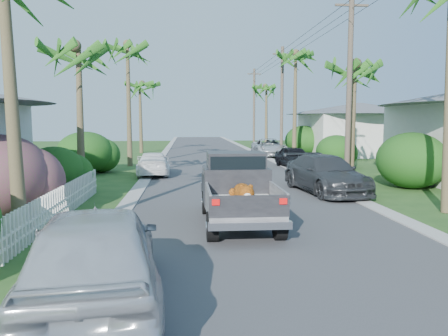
{
  "coord_description": "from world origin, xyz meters",
  "views": [
    {
      "loc": [
        -2.14,
        -7.58,
        2.98
      ],
      "look_at": [
        -0.91,
        7.12,
        1.4
      ],
      "focal_mm": 35.0,
      "sensor_mm": 36.0,
      "label": 1
    }
  ],
  "objects": [
    {
      "name": "shrub_l_c",
      "position": [
        -7.4,
        10.0,
        1.0
      ],
      "size": [
        2.4,
        2.64,
        2.0
      ],
      "primitive_type": "ellipsoid",
      "color": "#134313",
      "rests_on": "ground"
    },
    {
      "name": "curb_right",
      "position": [
        4.3,
        25.0,
        0.03
      ],
      "size": [
        0.6,
        100.0,
        0.06
      ],
      "primitive_type": "cube",
      "color": "#A5A39E",
      "rests_on": "ground"
    },
    {
      "name": "parked_car_ln",
      "position": [
        -3.62,
        -0.65,
        0.85
      ],
      "size": [
        2.61,
        5.18,
        1.69
      ],
      "primitive_type": "imported",
      "rotation": [
        0.0,
        0.0,
        3.27
      ],
      "color": "silver",
      "rests_on": "ground"
    },
    {
      "name": "curb_left",
      "position": [
        -4.3,
        25.0,
        0.03
      ],
      "size": [
        0.6,
        100.0,
        0.06
      ],
      "primitive_type": "cube",
      "color": "#A5A39E",
      "rests_on": "ground"
    },
    {
      "name": "parked_car_rd",
      "position": [
        4.75,
        28.86,
        0.75
      ],
      "size": [
        2.58,
        5.46,
        1.51
      ],
      "primitive_type": "imported",
      "rotation": [
        0.0,
        0.0,
        -0.01
      ],
      "color": "silver",
      "rests_on": "ground"
    },
    {
      "name": "utility_pole_d",
      "position": [
        5.6,
        43.0,
        4.6
      ],
      "size": [
        1.6,
        0.26,
        9.0
      ],
      "color": "brown",
      "rests_on": "ground"
    },
    {
      "name": "parked_car_lf",
      "position": [
        -4.05,
        16.64,
        0.63
      ],
      "size": [
        2.06,
        4.46,
        1.26
      ],
      "primitive_type": "imported",
      "rotation": [
        0.0,
        0.0,
        3.21
      ],
      "color": "white",
      "rests_on": "ground"
    },
    {
      "name": "palm_l_d",
      "position": [
        -6.5,
        34.0,
        6.44
      ],
      "size": [
        4.4,
        4.4,
        7.7
      ],
      "color": "brown",
      "rests_on": "ground"
    },
    {
      "name": "shrub_r_d",
      "position": [
        8.0,
        30.0,
        1.3
      ],
      "size": [
        3.2,
        3.52,
        2.6
      ],
      "primitive_type": "ellipsoid",
      "color": "#134313",
      "rests_on": "ground"
    },
    {
      "name": "palm_l_c",
      "position": [
        -6.0,
        22.0,
        7.91
      ],
      "size": [
        4.4,
        4.4,
        9.2
      ],
      "color": "brown",
      "rests_on": "ground"
    },
    {
      "name": "palm_r_b",
      "position": [
        6.6,
        15.0,
        5.95
      ],
      "size": [
        4.4,
        4.4,
        7.2
      ],
      "color": "brown",
      "rests_on": "ground"
    },
    {
      "name": "ground",
      "position": [
        0.0,
        0.0,
        0.0
      ],
      "size": [
        120.0,
        120.0,
        0.0
      ],
      "primitive_type": "plane",
      "color": "#25491B",
      "rests_on": "ground"
    },
    {
      "name": "shrub_l_d",
      "position": [
        -8.0,
        18.0,
        1.2
      ],
      "size": [
        3.2,
        3.52,
        2.4
      ],
      "primitive_type": "ellipsoid",
      "color": "#134313",
      "rests_on": "ground"
    },
    {
      "name": "parked_car_rm",
      "position": [
        3.6,
        10.1,
        0.77
      ],
      "size": [
        2.84,
        5.56,
        1.54
      ],
      "primitive_type": "imported",
      "rotation": [
        0.0,
        0.0,
        0.13
      ],
      "color": "#313336",
      "rests_on": "ground"
    },
    {
      "name": "road",
      "position": [
        0.0,
        25.0,
        0.01
      ],
      "size": [
        8.0,
        100.0,
        0.02
      ],
      "primitive_type": "cube",
      "color": "#38383A",
      "rests_on": "ground"
    },
    {
      "name": "shrub_r_c",
      "position": [
        7.5,
        20.0,
        1.05
      ],
      "size": [
        2.6,
        2.86,
        2.1
      ],
      "primitive_type": "ellipsoid",
      "color": "#134313",
      "rests_on": "ground"
    },
    {
      "name": "pickup_truck",
      "position": [
        -0.7,
        5.22,
        1.01
      ],
      "size": [
        1.98,
        5.12,
        2.06
      ],
      "color": "black",
      "rests_on": "ground"
    },
    {
      "name": "utility_pole_c",
      "position": [
        5.6,
        28.0,
        4.6
      ],
      "size": [
        1.6,
        0.26,
        9.0
      ],
      "color": "brown",
      "rests_on": "ground"
    },
    {
      "name": "palm_r_c",
      "position": [
        6.2,
        26.0,
        8.11
      ],
      "size": [
        4.4,
        4.4,
        9.4
      ],
      "color": "brown",
      "rests_on": "ground"
    },
    {
      "name": "shrub_l_b",
      "position": [
        -7.8,
        6.0,
        1.3
      ],
      "size": [
        3.0,
        3.3,
        2.6
      ],
      "primitive_type": "ellipsoid",
      "color": "#9F1662",
      "rests_on": "ground"
    },
    {
      "name": "palm_l_b",
      "position": [
        -6.8,
        12.0,
        6.15
      ],
      "size": [
        4.4,
        4.4,
        7.4
      ],
      "color": "brown",
      "rests_on": "ground"
    },
    {
      "name": "picket_fence",
      "position": [
        -6.0,
        5.5,
        0.5
      ],
      "size": [
        0.1,
        11.0,
        1.0
      ],
      "primitive_type": "cube",
      "color": "white",
      "rests_on": "ground"
    },
    {
      "name": "parked_car_rf",
      "position": [
        4.72,
        20.0,
        0.68
      ],
      "size": [
        2.1,
        4.14,
        1.35
      ],
      "primitive_type": "imported",
      "rotation": [
        0.0,
        0.0,
        0.13
      ],
      "color": "black",
      "rests_on": "ground"
    },
    {
      "name": "shrub_r_b",
      "position": [
        7.8,
        11.0,
        1.25
      ],
      "size": [
        3.0,
        3.3,
        2.5
      ],
      "primitive_type": "ellipsoid",
      "color": "#134313",
      "rests_on": "ground"
    },
    {
      "name": "palm_r_d",
      "position": [
        6.5,
        40.0,
        6.74
      ],
      "size": [
        4.4,
        4.4,
        8.0
      ],
      "color": "brown",
      "rests_on": "ground"
    },
    {
      "name": "utility_pole_b",
      "position": [
        5.6,
        13.0,
        4.6
      ],
      "size": [
        1.6,
        0.26,
        9.0
      ],
      "color": "brown",
      "rests_on": "ground"
    },
    {
      "name": "house_right_far",
      "position": [
        13.0,
        30.0,
        2.12
      ],
      "size": [
        9.0,
        8.0,
        4.6
      ],
      "color": "silver",
      "rests_on": "ground"
    }
  ]
}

